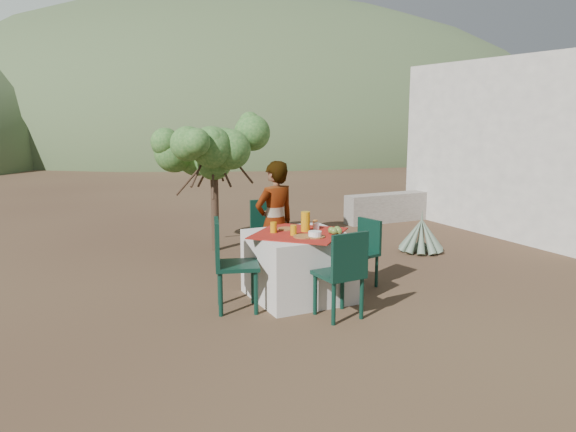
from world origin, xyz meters
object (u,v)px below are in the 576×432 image
object	(u,v)px
table	(299,265)
person	(275,223)
chair_left	(229,260)
guesthouse	(549,146)
chair_right	(363,249)
juice_pitcher	(306,221)
shrub_tree	(216,156)
chair_near	(343,271)
chair_far	(270,234)
agave	(421,236)

from	to	relation	value
table	person	size ratio (longest dim) A/B	0.85
chair_left	table	bearing A→B (deg)	-69.70
chair_left	guesthouse	size ratio (longest dim) A/B	0.24
chair_left	chair_right	bearing A→B (deg)	-68.81
person	juice_pitcher	distance (m)	0.63
shrub_tree	chair_near	bearing A→B (deg)	-87.07
chair_far	chair_right	distance (m)	1.26
chair_left	shrub_tree	size ratio (longest dim) A/B	0.54
person	guesthouse	xyz separation A→B (m)	(6.04, 1.10, 0.74)
table	chair_left	size ratio (longest dim) A/B	1.32
chair_far	agave	size ratio (longest dim) A/B	1.33
table	juice_pitcher	size ratio (longest dim) A/B	5.72
chair_far	guesthouse	xyz separation A→B (m)	(5.95, 0.73, 0.96)
chair_left	guesthouse	bearing A→B (deg)	-58.16
chair_far	chair_left	size ratio (longest dim) A/B	0.99
agave	guesthouse	xyz separation A→B (m)	(3.38, 0.63, 1.25)
chair_right	agave	distance (m)	2.03
chair_right	guesthouse	bearing A→B (deg)	96.19
chair_near	juice_pitcher	distance (m)	0.92
chair_left	person	distance (m)	1.11
chair_near	chair_right	bearing A→B (deg)	-136.75
guesthouse	person	bearing A→B (deg)	-169.64
juice_pitcher	chair_left	bearing A→B (deg)	-175.28
chair_right	person	size ratio (longest dim) A/B	0.54
chair_left	shrub_tree	bearing A→B (deg)	1.15
chair_near	guesthouse	size ratio (longest dim) A/B	0.22
chair_near	shrub_tree	distance (m)	3.57
chair_near	agave	world-z (taller)	chair_near
chair_left	shrub_tree	xyz separation A→B (m)	(0.77, 2.68, 0.89)
chair_right	juice_pitcher	world-z (taller)	juice_pitcher
chair_left	person	size ratio (longest dim) A/B	0.65
table	chair_right	size ratio (longest dim) A/B	1.59
chair_left	chair_right	xyz separation A→B (m)	(1.77, 0.12, -0.09)
chair_far	juice_pitcher	world-z (taller)	juice_pitcher
chair_far	agave	distance (m)	2.58
person	juice_pitcher	bearing A→B (deg)	87.99
chair_left	chair_right	world-z (taller)	chair_left
shrub_tree	person	bearing A→B (deg)	-87.90
chair_far	guesthouse	world-z (taller)	guesthouse
chair_left	person	xyz separation A→B (m)	(0.85, 0.69, 0.21)
shrub_tree	guesthouse	world-z (taller)	guesthouse
chair_near	agave	distance (m)	3.21
shrub_tree	agave	xyz separation A→B (m)	(2.73, -1.52, -1.19)
chair_far	person	bearing A→B (deg)	-98.32
agave	guesthouse	size ratio (longest dim) A/B	0.18
table	chair_near	size ratio (longest dim) A/B	1.41
table	chair_far	world-z (taller)	chair_far
chair_left	guesthouse	distance (m)	7.18
chair_right	person	xyz separation A→B (m)	(-0.93, 0.56, 0.31)
person	chair_far	bearing A→B (deg)	-116.29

